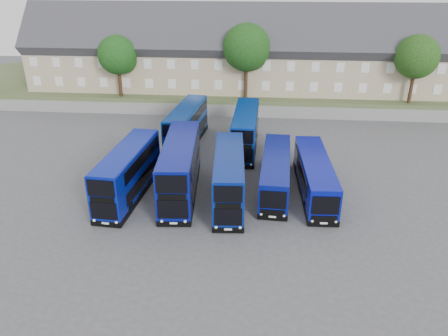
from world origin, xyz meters
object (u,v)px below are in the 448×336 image
at_px(dd_front_left, 128,174).
at_px(tree_far, 448,46).
at_px(tree_east, 418,58).
at_px(dd_front_mid, 180,169).
at_px(coach_east_a, 275,173).
at_px(tree_west, 119,56).
at_px(tree_mid, 248,49).

xyz_separation_m(dd_front_left, tree_far, (34.76, 29.51, 5.75)).
bearing_deg(tree_far, dd_front_left, -139.67).
bearing_deg(tree_east, tree_far, 49.40).
distance_m(dd_front_left, tree_east, 36.92).
bearing_deg(tree_east, dd_front_left, -141.95).
distance_m(dd_front_left, dd_front_mid, 4.24).
bearing_deg(coach_east_a, dd_front_mid, -167.17).
distance_m(dd_front_left, tree_west, 24.18).
height_order(dd_front_left, tree_mid, tree_mid).
relative_size(tree_west, tree_far, 0.88).
bearing_deg(tree_west, dd_front_left, -72.17).
height_order(coach_east_a, tree_mid, tree_mid).
xyz_separation_m(coach_east_a, tree_east, (16.76, 20.25, 5.95)).
relative_size(coach_east_a, tree_mid, 1.18).
bearing_deg(dd_front_mid, dd_front_left, -171.89).
relative_size(tree_west, tree_east, 0.94).
relative_size(tree_east, tree_far, 0.94).
distance_m(tree_west, tree_east, 36.00).
bearing_deg(tree_west, tree_east, 0.00).
bearing_deg(tree_west, tree_far, 9.46).
distance_m(tree_west, tree_mid, 16.04).
bearing_deg(tree_east, dd_front_mid, -138.74).
height_order(dd_front_mid, tree_east, tree_east).
bearing_deg(tree_east, tree_mid, 178.57).
bearing_deg(tree_far, tree_west, -170.54).
relative_size(dd_front_left, tree_west, 1.34).
bearing_deg(dd_front_mid, tree_west, 113.51).
relative_size(coach_east_a, tree_far, 1.25).
height_order(tree_mid, tree_far, tree_mid).
relative_size(dd_front_mid, coach_east_a, 1.04).
height_order(tree_west, tree_mid, tree_mid).
height_order(dd_front_left, dd_front_mid, dd_front_mid).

